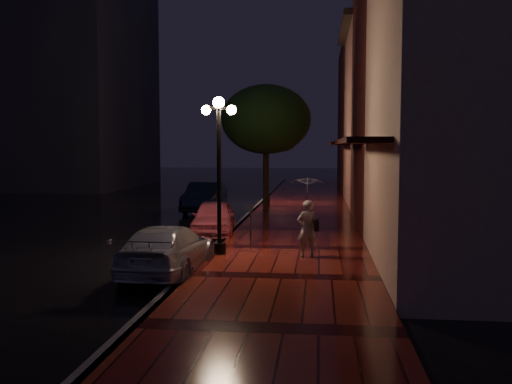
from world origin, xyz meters
The scene contains 15 objects.
ground centered at (0.00, 0.00, 0.00)m, with size 120.00×120.00×0.00m, color black.
sidewalk centered at (2.25, 0.00, 0.07)m, with size 4.50×60.00×0.15m, color #410C0B.
curb centered at (0.00, 0.00, 0.07)m, with size 0.25×60.00×0.15m, color #595451.
storefront_near centered at (7.00, -6.00, 4.25)m, with size 5.00×8.00×8.50m, color gray.
storefront_mid centered at (7.00, 2.00, 5.50)m, with size 5.00×8.00×11.00m, color #511914.
storefront_far centered at (7.00, 10.00, 4.50)m, with size 5.00×8.00×9.00m, color #8C5951.
storefront_extra centered at (7.00, 20.00, 5.00)m, with size 5.00×12.00×10.00m, color #511914.
streetlamp_near centered at (0.35, -5.00, 2.60)m, with size 0.96×0.36×4.31m.
streetlamp_far centered at (0.35, 9.00, 2.60)m, with size 0.96×0.36×4.31m.
street_tree centered at (0.61, 5.99, 4.24)m, with size 4.16×4.16×5.80m.
pink_car centered at (-0.60, -0.77, 0.61)m, with size 1.44×3.59×1.22m, color #D6586F.
navy_car centered at (-2.35, 6.22, 0.70)m, with size 1.48×4.26×1.40m, color black.
silver_car centered at (-0.60, -6.92, 0.60)m, with size 1.68×4.13×1.20m, color #B2B1B9.
woman_with_umbrella centered at (2.77, -5.17, 1.57)m, with size 0.89×0.91×2.15m.
parking_meter centered at (1.00, -3.17, 0.86)m, with size 0.12×0.09×1.17m.
Camera 1 is at (3.09, -20.36, 3.13)m, focal length 40.00 mm.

